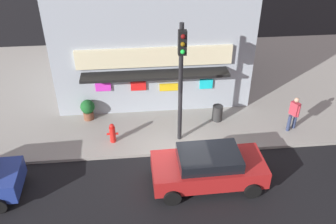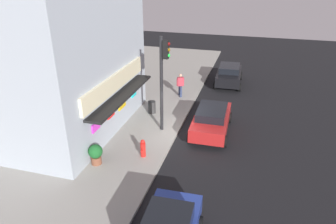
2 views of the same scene
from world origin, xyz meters
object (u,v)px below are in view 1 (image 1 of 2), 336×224
object	(u,v)px
fire_hydrant	(112,133)
trash_can	(217,113)
pedestrian	(294,112)
traffic_light	(181,71)
parked_car_red	(208,167)
potted_plant_by_doorway	(88,109)

from	to	relation	value
fire_hydrant	trash_can	bearing A→B (deg)	13.75
trash_can	pedestrian	distance (m)	3.46
traffic_light	parked_car_red	distance (m)	3.89
fire_hydrant	parked_car_red	distance (m)	4.64
pedestrian	potted_plant_by_doorway	world-z (taller)	pedestrian
pedestrian	parked_car_red	distance (m)	5.36
fire_hydrant	parked_car_red	world-z (taller)	parked_car_red
traffic_light	fire_hydrant	distance (m)	4.19
trash_can	potted_plant_by_doorway	world-z (taller)	potted_plant_by_doorway
trash_can	potted_plant_by_doorway	size ratio (longest dim) A/B	0.77
potted_plant_by_doorway	parked_car_red	world-z (taller)	parked_car_red
pedestrian	parked_car_red	world-z (taller)	pedestrian
fire_hydrant	trash_can	size ratio (longest dim) A/B	1.19
fire_hydrant	potted_plant_by_doorway	world-z (taller)	potted_plant_by_doorway
pedestrian	parked_car_red	xyz separation A→B (m)	(-4.48, -2.93, -0.28)
fire_hydrant	parked_car_red	size ratio (longest dim) A/B	0.22
potted_plant_by_doorway	parked_car_red	size ratio (longest dim) A/B	0.24
potted_plant_by_doorway	traffic_light	bearing A→B (deg)	-26.63
fire_hydrant	trash_can	world-z (taller)	fire_hydrant
potted_plant_by_doorway	pedestrian	bearing A→B (deg)	-10.76
potted_plant_by_doorway	trash_can	bearing A→B (deg)	-6.61
traffic_light	pedestrian	bearing A→B (deg)	3.33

